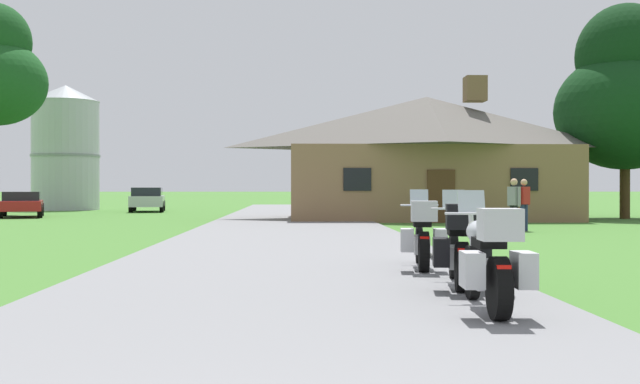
# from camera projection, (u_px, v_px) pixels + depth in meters

# --- Properties ---
(ground_plane) EXTENTS (500.00, 500.00, 0.00)m
(ground_plane) POSITION_uv_depth(u_px,v_px,m) (292.00, 235.00, 22.04)
(ground_plane) COLOR #42752D
(asphalt_driveway) EXTENTS (6.40, 80.00, 0.06)m
(asphalt_driveway) POSITION_uv_depth(u_px,v_px,m) (292.00, 239.00, 20.04)
(asphalt_driveway) COLOR slate
(asphalt_driveway) RESTS_ON ground
(motorcycle_silver_nearest_to_camera) EXTENTS (0.76, 2.08, 1.30)m
(motorcycle_silver_nearest_to_camera) POSITION_uv_depth(u_px,v_px,m) (489.00, 261.00, 8.04)
(motorcycle_silver_nearest_to_camera) COLOR black
(motorcycle_silver_nearest_to_camera) RESTS_ON asphalt_driveway
(motorcycle_green_second_in_row) EXTENTS (0.90, 2.08, 1.30)m
(motorcycle_green_second_in_row) POSITION_uv_depth(u_px,v_px,m) (459.00, 246.00, 10.08)
(motorcycle_green_second_in_row) COLOR black
(motorcycle_green_second_in_row) RESTS_ON asphalt_driveway
(motorcycle_blue_farthest_in_row) EXTENTS (0.86, 2.08, 1.30)m
(motorcycle_blue_farthest_in_row) POSITION_uv_depth(u_px,v_px,m) (422.00, 235.00, 12.35)
(motorcycle_blue_farthest_in_row) COLOR black
(motorcycle_blue_farthest_in_row) RESTS_ON asphalt_driveway
(stone_lodge) EXTENTS (12.55, 6.86, 6.26)m
(stone_lodge) POSITION_uv_depth(u_px,v_px,m) (427.00, 156.00, 33.06)
(stone_lodge) COLOR brown
(stone_lodge) RESTS_ON ground
(bystander_red_shirt_near_lodge) EXTENTS (0.45, 0.39, 1.67)m
(bystander_red_shirt_near_lodge) POSITION_uv_depth(u_px,v_px,m) (524.00, 202.00, 24.10)
(bystander_red_shirt_near_lodge) COLOR navy
(bystander_red_shirt_near_lodge) RESTS_ON ground
(bystander_gray_shirt_beside_signpost) EXTENTS (0.34, 0.51, 1.67)m
(bystander_gray_shirt_beside_signpost) POSITION_uv_depth(u_px,v_px,m) (514.00, 203.00, 22.69)
(bystander_gray_shirt_beside_signpost) COLOR black
(bystander_gray_shirt_beside_signpost) RESTS_ON ground
(tree_right_of_lodge) EXTENTS (6.18, 6.18, 9.61)m
(tree_right_of_lodge) POSITION_uv_depth(u_px,v_px,m) (625.00, 94.00, 33.82)
(tree_right_of_lodge) COLOR #422D19
(tree_right_of_lodge) RESTS_ON ground
(metal_silo_distant) EXTENTS (4.22, 4.22, 7.83)m
(metal_silo_distant) POSITION_uv_depth(u_px,v_px,m) (66.00, 147.00, 47.41)
(metal_silo_distant) COLOR #B2B7BC
(metal_silo_distant) RESTS_ON ground
(parked_silver_suv_far_left) EXTENTS (2.47, 4.81, 1.40)m
(parked_silver_suv_far_left) POSITION_uv_depth(u_px,v_px,m) (148.00, 198.00, 43.73)
(parked_silver_suv_far_left) COLOR #ADAFB7
(parked_silver_suv_far_left) RESTS_ON ground
(parked_red_sedan_far_left) EXTENTS (2.98, 4.55, 1.20)m
(parked_red_sedan_far_left) POSITION_uv_depth(u_px,v_px,m) (22.00, 204.00, 35.69)
(parked_red_sedan_far_left) COLOR maroon
(parked_red_sedan_far_left) RESTS_ON ground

